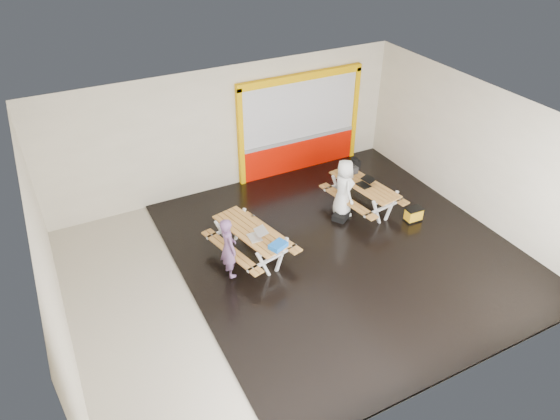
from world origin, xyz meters
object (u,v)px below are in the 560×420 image
person_right (344,188)px  blue_pouch (278,246)px  laptop_right (365,183)px  backpack (354,167)px  laptop_left (257,235)px  person_left (228,247)px  picnic_table_right (364,190)px  picnic_table_left (251,237)px  fluke_bag (414,215)px  toolbox (350,171)px  dark_case (341,216)px

person_right → blue_pouch: 2.93m
person_right → blue_pouch: size_ratio=4.17×
laptop_right → backpack: 1.12m
person_right → laptop_left: 2.95m
person_left → blue_pouch: size_ratio=3.88×
laptop_right → backpack: backpack is taller
person_right → backpack: bearing=-34.6°
picnic_table_right → laptop_right: size_ratio=4.86×
picnic_table_left → person_right: 2.91m
laptop_right → fluke_bag: (0.85, -1.03, -0.63)m
toolbox → fluke_bag: bearing=-62.3°
picnic_table_right → backpack: 1.06m
picnic_table_left → backpack: size_ratio=4.50×
dark_case → fluke_bag: bearing=-29.9°
person_right → laptop_left: (-2.83, -0.83, 0.02)m
blue_pouch → toolbox: (3.17, 1.98, 0.03)m
person_right → blue_pouch: bearing=128.8°
toolbox → person_left: bearing=-159.7°
person_right → dark_case: person_right is taller
fluke_bag → picnic_table_right: bearing=127.7°
laptop_left → blue_pouch: size_ratio=1.12×
picnic_table_left → person_right: (2.85, 0.52, 0.22)m
blue_pouch → backpack: bearing=33.5°
person_left → dark_case: bearing=-78.6°
toolbox → dark_case: (-0.72, -0.77, -0.77)m
laptop_right → person_left: bearing=-168.3°
picnic_table_left → laptop_right: size_ratio=5.09×
picnic_table_left → person_right: person_right is taller
laptop_right → dark_case: bearing=-172.0°
picnic_table_right → blue_pouch: (-3.22, -1.37, 0.25)m
blue_pouch → fluke_bag: blue_pouch is taller
backpack → person_left: bearing=-157.2°
blue_pouch → laptop_left: bearing=114.4°
laptop_right → toolbox: toolbox is taller
backpack → toolbox: bearing=-136.4°
backpack → fluke_bag: bearing=-76.9°
blue_pouch → dark_case: bearing=26.4°
laptop_right → dark_case: laptop_right is taller
picnic_table_right → picnic_table_left: bearing=-171.6°
picnic_table_left → dark_case: picnic_table_left is taller
laptop_left → fluke_bag: size_ratio=0.95×
person_right → picnic_table_right: bearing=-80.1°
laptop_left → laptop_right: 3.54m
blue_pouch → toolbox: bearing=32.0°
laptop_left → backpack: (3.83, 1.82, -0.14)m
laptop_left → blue_pouch: bearing=-65.6°
picnic_table_right → laptop_right: bearing=-106.4°
backpack → fluke_bag: size_ratio=1.15×
laptop_left → dark_case: 2.88m
picnic_table_right → blue_pouch: 3.51m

